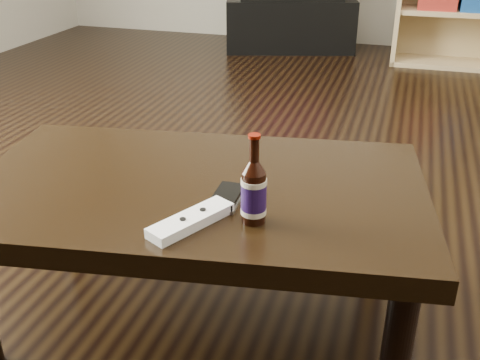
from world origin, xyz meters
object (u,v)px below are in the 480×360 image
(coffee_table, at_px, (197,202))
(remote, at_px, (191,220))
(tv_stand, at_px, (290,23))
(phone, at_px, (227,197))
(beer_bottle, at_px, (254,192))

(coffee_table, relative_size, remote, 5.80)
(tv_stand, xyz_separation_m, phone, (0.56, -3.25, 0.23))
(coffee_table, bearing_deg, remote, -72.06)
(beer_bottle, relative_size, phone, 1.66)
(coffee_table, height_order, beer_bottle, beer_bottle)
(tv_stand, height_order, coffee_table, coffee_table)
(beer_bottle, height_order, remote, beer_bottle)
(coffee_table, bearing_deg, tv_stand, 98.15)
(beer_bottle, distance_m, remote, 0.15)
(tv_stand, xyz_separation_m, coffee_table, (0.46, -3.19, 0.17))
(remote, bearing_deg, beer_bottle, 51.26)
(phone, distance_m, remote, 0.13)
(tv_stand, bearing_deg, remote, -97.16)
(tv_stand, xyz_separation_m, beer_bottle, (0.64, -3.32, 0.29))
(phone, relative_size, remote, 0.58)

